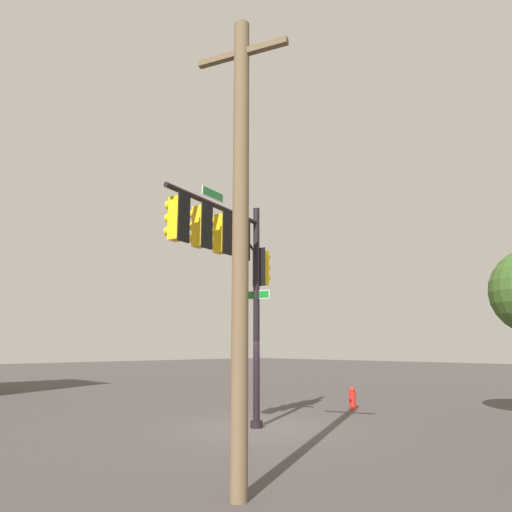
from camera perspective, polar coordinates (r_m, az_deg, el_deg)
name	(u,v)px	position (r m, az deg, el deg)	size (l,w,h in m)	color
ground_plane	(256,428)	(14.45, 0.05, -20.42)	(120.00, 120.00, 0.00)	#463F3E
signal_pole_assembly	(230,255)	(13.34, -3.24, 0.07)	(4.80, 1.60, 6.69)	black
utility_pole	(240,231)	(7.91, -1.93, 3.04)	(0.77, 1.72, 8.28)	brown
fire_hydrant	(352,398)	(18.83, 11.79, -16.75)	(0.33, 0.24, 0.83)	red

